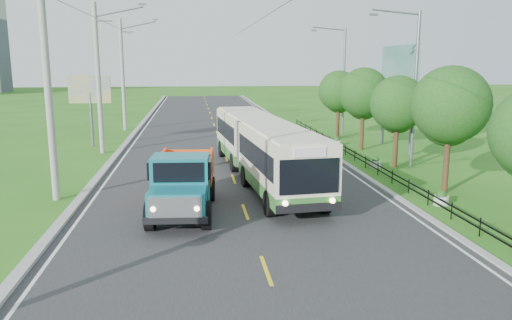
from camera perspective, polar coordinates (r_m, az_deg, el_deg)
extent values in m
plane|color=#286718|center=(15.26, 1.17, -12.53)|extent=(240.00, 240.00, 0.00)
cube|color=#28282B|center=(34.44, -3.67, 0.84)|extent=(14.00, 120.00, 0.02)
cube|color=#9E9E99|center=(34.75, -15.60, 0.65)|extent=(0.40, 120.00, 0.15)
cube|color=#9E9E99|center=(35.58, 7.90, 1.15)|extent=(0.30, 120.00, 0.10)
cube|color=silver|center=(34.68, -14.70, 0.59)|extent=(0.12, 120.00, 0.00)
cube|color=silver|center=(35.46, 7.12, 1.09)|extent=(0.12, 120.00, 0.00)
cube|color=yellow|center=(15.25, 1.17, -12.45)|extent=(0.12, 2.20, 0.00)
cube|color=black|center=(30.15, 12.42, -0.30)|extent=(0.04, 40.00, 0.60)
cylinder|color=gray|center=(23.70, -22.68, 7.54)|extent=(0.32, 0.32, 10.00)
cylinder|color=gray|center=(35.40, -17.57, 8.76)|extent=(0.32, 0.32, 10.00)
cube|color=slate|center=(35.40, -17.11, 14.95)|extent=(1.20, 0.10, 0.10)
cube|color=slate|center=(35.18, -12.86, 16.98)|extent=(0.50, 0.18, 0.12)
cylinder|color=gray|center=(47.26, -15.00, 9.35)|extent=(0.32, 0.32, 10.00)
cube|color=slate|center=(47.26, -14.61, 13.98)|extent=(1.20, 0.10, 0.10)
cube|color=slate|center=(47.09, -11.43, 15.47)|extent=(0.50, 0.18, 0.12)
cylinder|color=#382314|center=(25.23, 20.96, 0.22)|extent=(0.28, 0.28, 3.36)
sphere|color=#174C15|center=(24.91, 21.36, 5.92)|extent=(3.60, 3.60, 3.60)
sphere|color=#174C15|center=(25.51, 21.11, 4.41)|extent=(2.64, 2.64, 2.64)
cylinder|color=#382314|center=(30.60, 15.70, 2.01)|extent=(0.28, 0.28, 3.02)
sphere|color=#174C15|center=(30.34, 15.92, 6.24)|extent=(3.24, 3.24, 3.24)
sphere|color=#174C15|center=(30.93, 15.84, 5.12)|extent=(2.38, 2.38, 2.38)
cylinder|color=#382314|center=(36.13, 12.04, 3.69)|extent=(0.28, 0.28, 3.25)
sphere|color=#174C15|center=(35.91, 12.20, 7.54)|extent=(3.48, 3.48, 3.48)
sphere|color=#174C15|center=(36.49, 12.19, 6.50)|extent=(2.55, 2.55, 2.55)
cylinder|color=#382314|center=(41.81, 9.35, 4.64)|extent=(0.28, 0.28, 3.08)
sphere|color=#174C15|center=(41.62, 9.45, 7.80)|extent=(3.30, 3.30, 3.30)
sphere|color=#174C15|center=(42.19, 9.49, 6.94)|extent=(2.42, 2.42, 2.42)
cylinder|color=slate|center=(30.70, 17.72, 7.54)|extent=(0.20, 0.20, 9.00)
cylinder|color=slate|center=(30.23, 15.72, 15.97)|extent=(2.80, 0.10, 0.34)
cube|color=slate|center=(29.74, 13.31, 15.87)|extent=(0.45, 0.16, 0.12)
cylinder|color=slate|center=(43.79, 9.99, 8.79)|extent=(0.20, 0.20, 9.00)
cylinder|color=slate|center=(43.46, 8.37, 14.63)|extent=(2.80, 0.10, 0.34)
cube|color=slate|center=(43.13, 6.64, 14.50)|extent=(0.45, 0.16, 0.12)
cylinder|color=silver|center=(23.27, 20.39, -4.35)|extent=(0.64, 0.64, 0.40)
sphere|color=#174C15|center=(23.21, 20.43, -3.76)|extent=(0.44, 0.44, 0.44)
cylinder|color=silver|center=(30.38, 13.48, -0.46)|extent=(0.64, 0.64, 0.40)
sphere|color=#174C15|center=(30.33, 13.50, 0.00)|extent=(0.44, 0.44, 0.44)
cylinder|color=silver|center=(37.84, 9.25, 1.93)|extent=(0.64, 0.64, 0.40)
sphere|color=#174C15|center=(37.81, 9.26, 2.31)|extent=(0.44, 0.44, 0.44)
cylinder|color=slate|center=(38.77, -18.28, 4.42)|extent=(0.20, 0.20, 4.00)
cube|color=yellow|center=(38.60, -18.48, 7.66)|extent=(3.00, 0.15, 2.00)
cylinder|color=slate|center=(34.65, 17.37, 4.58)|extent=(0.24, 0.24, 5.00)
cylinder|color=slate|center=(39.23, 14.36, 5.44)|extent=(0.24, 0.24, 5.00)
cube|color=#144C47|center=(36.75, 16.05, 10.16)|extent=(0.20, 6.00, 3.00)
cube|color=#34732E|center=(22.61, 2.99, -2.47)|extent=(3.24, 7.95, 0.57)
cube|color=#F0E7C3|center=(22.34, 3.02, 0.73)|extent=(3.24, 7.95, 2.00)
cube|color=black|center=(22.34, 3.02, 0.75)|extent=(3.23, 7.33, 0.98)
cube|color=#34732E|center=(30.75, -1.15, 1.16)|extent=(3.20, 7.43, 0.57)
cube|color=#F0E7C3|center=(30.56, -1.16, 3.53)|extent=(3.20, 7.43, 2.00)
cube|color=black|center=(30.56, -1.16, 3.55)|extent=(3.19, 6.82, 0.98)
cube|color=#4C4C4C|center=(26.59, 0.54, 1.78)|extent=(2.51, 1.24, 2.46)
cube|color=black|center=(18.72, 6.13, -1.88)|extent=(2.32, 0.26, 1.34)
cylinder|color=black|center=(20.12, 1.56, -5.01)|extent=(0.42, 1.10, 1.08)
cylinder|color=black|center=(20.78, 7.85, -4.59)|extent=(0.42, 1.10, 1.08)
cylinder|color=black|center=(24.92, -1.20, -1.86)|extent=(0.42, 1.10, 1.08)
cylinder|color=black|center=(25.45, 3.98, -1.60)|extent=(0.42, 1.10, 1.08)
cylinder|color=black|center=(28.30, -2.55, -0.30)|extent=(0.42, 1.10, 1.08)
cylinder|color=black|center=(28.77, 2.04, -0.11)|extent=(0.42, 1.10, 1.08)
cylinder|color=black|center=(32.92, -3.94, 1.29)|extent=(0.42, 1.10, 1.08)
cylinder|color=black|center=(33.33, 0.04, 1.44)|extent=(0.42, 1.10, 1.08)
cube|color=#146E7D|center=(18.43, -8.98, -4.88)|extent=(2.18, 1.54, 0.99)
cube|color=#146E7D|center=(19.73, -8.57, -2.31)|extent=(2.29, 1.74, 1.98)
cube|color=black|center=(19.63, -8.62, -0.91)|extent=(2.49, 1.47, 0.69)
cube|color=black|center=(20.73, -8.29, -4.34)|extent=(1.44, 6.00, 0.25)
cube|color=#ED3E16|center=(22.13, -7.96, -0.71)|extent=(2.50, 3.13, 1.29)
cylinder|color=black|center=(18.91, -12.02, -6.29)|extent=(0.43, 1.11, 1.09)
cylinder|color=black|center=(18.69, -5.68, -6.31)|extent=(0.43, 1.11, 1.09)
cylinder|color=black|center=(22.68, -10.46, -3.32)|extent=(0.43, 1.11, 1.09)
cylinder|color=black|center=(22.50, -5.20, -3.30)|extent=(0.43, 1.11, 1.09)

